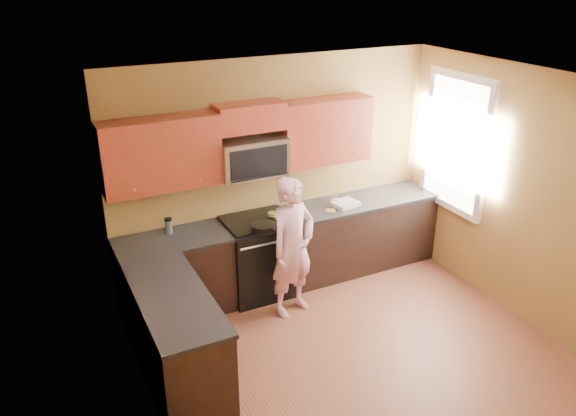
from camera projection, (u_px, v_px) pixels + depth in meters
floor at (365, 363)px, 5.55m from camera, size 4.00×4.00×0.00m
ceiling at (383, 89)px, 4.47m from camera, size 4.00×4.00×0.00m
wall_back at (277, 172)px, 6.65m from camera, size 4.00×0.00×4.00m
wall_front at (563, 377)px, 3.37m from camera, size 4.00×0.00×4.00m
wall_left at (150, 295)px, 4.19m from camera, size 0.00×4.00×4.00m
wall_right at (534, 202)px, 5.83m from camera, size 0.00×4.00×4.00m
cabinet_back_run at (288, 251)px, 6.77m from camera, size 4.00×0.60×0.88m
cabinet_left_run at (176, 340)px, 5.17m from camera, size 0.60×1.60×0.88m
countertop_back at (288, 216)px, 6.58m from camera, size 4.00×0.62×0.04m
countertop_left at (173, 297)px, 4.99m from camera, size 0.62×1.60×0.04m
stove at (258, 256)px, 6.57m from camera, size 0.76×0.65×0.95m
microwave at (252, 175)px, 6.28m from camera, size 0.76×0.40×0.42m
upper_cab_left at (164, 188)px, 5.91m from camera, size 1.22×0.33×0.75m
upper_cab_right at (324, 162)px, 6.70m from camera, size 1.12×0.33×0.75m
upper_cab_over_mw at (249, 117)px, 6.05m from camera, size 0.76×0.33×0.30m
window at (456, 144)px, 6.68m from camera, size 0.06×1.06×1.66m
woman at (293, 247)px, 6.09m from camera, size 0.67×0.54×1.59m
frying_pan at (264, 229)px, 6.16m from camera, size 0.38×0.52×0.06m
butter_tub at (273, 218)px, 6.50m from camera, size 0.12×0.12×0.08m
toast_slice at (331, 211)px, 6.65m from camera, size 0.14×0.14×0.01m
napkin_a at (280, 219)px, 6.39m from camera, size 0.13×0.13×0.06m
napkin_b at (336, 201)px, 6.86m from camera, size 0.15×0.16×0.07m
dish_towel at (345, 204)px, 6.81m from camera, size 0.34×0.30×0.05m
travel_mug at (169, 233)px, 6.12m from camera, size 0.10×0.10×0.18m
glass_c at (170, 227)px, 6.12m from camera, size 0.07×0.07×0.12m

